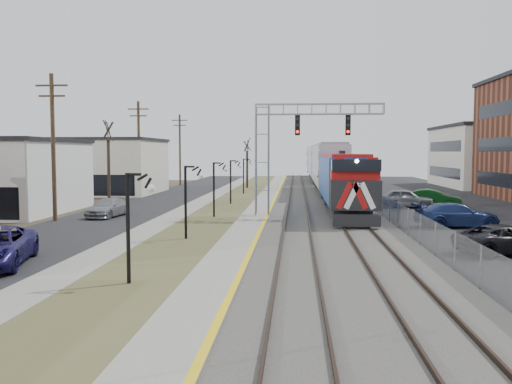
# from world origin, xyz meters

# --- Properties ---
(ground) EXTENTS (160.00, 160.00, 0.00)m
(ground) POSITION_xyz_m (0.00, 0.00, 0.00)
(ground) COLOR #473D2D
(ground) RESTS_ON ground
(street_west) EXTENTS (7.00, 120.00, 0.04)m
(street_west) POSITION_xyz_m (-11.50, 35.00, 0.02)
(street_west) COLOR black
(street_west) RESTS_ON ground
(sidewalk) EXTENTS (2.00, 120.00, 0.08)m
(sidewalk) POSITION_xyz_m (-7.00, 35.00, 0.04)
(sidewalk) COLOR gray
(sidewalk) RESTS_ON ground
(grass_median) EXTENTS (4.00, 120.00, 0.06)m
(grass_median) POSITION_xyz_m (-4.00, 35.00, 0.03)
(grass_median) COLOR #4A512B
(grass_median) RESTS_ON ground
(platform) EXTENTS (2.00, 120.00, 0.24)m
(platform) POSITION_xyz_m (-1.00, 35.00, 0.12)
(platform) COLOR gray
(platform) RESTS_ON ground
(ballast_bed) EXTENTS (8.00, 120.00, 0.20)m
(ballast_bed) POSITION_xyz_m (4.00, 35.00, 0.10)
(ballast_bed) COLOR #595651
(ballast_bed) RESTS_ON ground
(parking_lot) EXTENTS (16.00, 120.00, 0.04)m
(parking_lot) POSITION_xyz_m (16.00, 35.00, 0.02)
(parking_lot) COLOR black
(parking_lot) RESTS_ON ground
(platform_edge) EXTENTS (0.24, 120.00, 0.01)m
(platform_edge) POSITION_xyz_m (-0.12, 35.00, 0.24)
(platform_edge) COLOR gold
(platform_edge) RESTS_ON platform
(track_near) EXTENTS (1.58, 120.00, 0.15)m
(track_near) POSITION_xyz_m (2.00, 35.00, 0.28)
(track_near) COLOR #2D2119
(track_near) RESTS_ON ballast_bed
(track_far) EXTENTS (1.58, 120.00, 0.15)m
(track_far) POSITION_xyz_m (5.50, 35.00, 0.28)
(track_far) COLOR #2D2119
(track_far) RESTS_ON ballast_bed
(train) EXTENTS (3.00, 85.85, 5.33)m
(train) POSITION_xyz_m (5.50, 65.87, 2.92)
(train) COLOR #123E97
(train) RESTS_ON ground
(signal_gantry) EXTENTS (9.00, 1.07, 8.15)m
(signal_gantry) POSITION_xyz_m (1.22, 27.99, 5.59)
(signal_gantry) COLOR gray
(signal_gantry) RESTS_ON ground
(lampposts) EXTENTS (0.14, 62.14, 4.00)m
(lampposts) POSITION_xyz_m (-4.00, 18.29, 2.00)
(lampposts) COLOR black
(lampposts) RESTS_ON ground
(utility_poles) EXTENTS (0.28, 80.28, 10.00)m
(utility_poles) POSITION_xyz_m (-14.50, 25.00, 5.00)
(utility_poles) COLOR #4C3823
(utility_poles) RESTS_ON ground
(fence) EXTENTS (0.04, 120.00, 1.60)m
(fence) POSITION_xyz_m (8.20, 35.00, 0.80)
(fence) COLOR gray
(fence) RESTS_ON ground
(bare_trees) EXTENTS (12.30, 42.30, 5.95)m
(bare_trees) POSITION_xyz_m (-12.66, 38.91, 2.70)
(bare_trees) COLOR #382D23
(bare_trees) RESTS_ON ground
(car_lot_c) EXTENTS (5.30, 3.48, 1.35)m
(car_lot_c) POSITION_xyz_m (11.68, 14.84, 0.68)
(car_lot_c) COLOR black
(car_lot_c) RESTS_ON ground
(car_lot_d) EXTENTS (5.46, 2.79, 1.52)m
(car_lot_d) POSITION_xyz_m (11.96, 23.81, 0.76)
(car_lot_d) COLOR navy
(car_lot_d) RESTS_ON ground
(car_lot_e) EXTENTS (4.90, 2.43, 1.61)m
(car_lot_e) POSITION_xyz_m (11.15, 35.73, 0.80)
(car_lot_e) COLOR gray
(car_lot_e) RESTS_ON ground
(car_lot_f) EXTENTS (4.97, 2.96, 1.55)m
(car_lot_f) POSITION_xyz_m (13.47, 35.98, 0.77)
(car_lot_f) COLOR #0C3D12
(car_lot_f) RESTS_ON ground
(car_street_b) EXTENTS (2.44, 4.76, 1.32)m
(car_street_b) POSITION_xyz_m (-11.71, 27.56, 0.66)
(car_street_b) COLOR gray
(car_street_b) RESTS_ON ground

